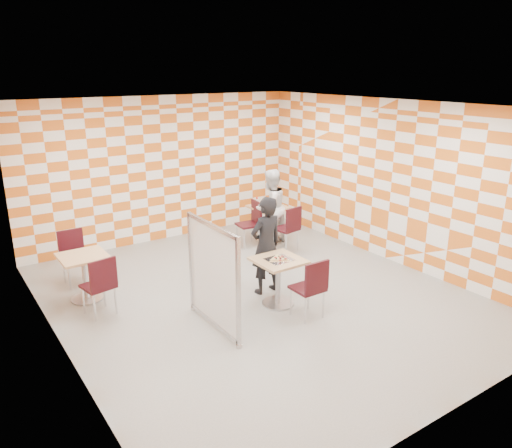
{
  "coord_description": "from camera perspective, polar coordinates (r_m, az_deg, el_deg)",
  "views": [
    {
      "loc": [
        -4.16,
        -6.04,
        3.53
      ],
      "look_at": [
        0.1,
        0.2,
        1.15
      ],
      "focal_mm": 35.0,
      "sensor_mm": 36.0,
      "label": 1
    }
  ],
  "objects": [
    {
      "name": "empty_table",
      "position": [
        8.27,
        -19.04,
        -4.95
      ],
      "size": [
        0.7,
        0.7,
        0.75
      ],
      "color": "tan",
      "rests_on": "ground"
    },
    {
      "name": "chair_second_front",
      "position": [
        9.88,
        3.86,
        -0.16
      ],
      "size": [
        0.48,
        0.49,
        0.92
      ],
      "color": "#330A10",
      "rests_on": "ground"
    },
    {
      "name": "chair_empty_far",
      "position": [
        8.96,
        -20.14,
        -3.09
      ],
      "size": [
        0.42,
        0.43,
        0.92
      ],
      "color": "#330A10",
      "rests_on": "ground"
    },
    {
      "name": "man_dark",
      "position": [
        7.99,
        1.15,
        -2.46
      ],
      "size": [
        0.6,
        0.41,
        1.61
      ],
      "primitive_type": "imported",
      "rotation": [
        0.0,
        0.0,
        3.19
      ],
      "color": "black",
      "rests_on": "ground"
    },
    {
      "name": "partition",
      "position": [
        6.91,
        -4.93,
        -5.96
      ],
      "size": [
        0.08,
        1.38,
        1.55
      ],
      "color": "white",
      "rests_on": "ground"
    },
    {
      "name": "chair_main_front",
      "position": [
        7.26,
        6.39,
        -6.9
      ],
      "size": [
        0.42,
        0.43,
        0.92
      ],
      "color": "#330A10",
      "rests_on": "ground"
    },
    {
      "name": "chair_empty_near",
      "position": [
        7.64,
        -17.33,
        -6.35
      ],
      "size": [
        0.49,
        0.5,
        0.92
      ],
      "color": "#330A10",
      "rests_on": "ground"
    },
    {
      "name": "soda_bottle",
      "position": [
        10.53,
        1.92,
        2.74
      ],
      "size": [
        0.07,
        0.07,
        0.23
      ],
      "color": "black",
      "rests_on": "second_table"
    },
    {
      "name": "sport_bottle",
      "position": [
        10.42,
        0.11,
        2.51
      ],
      "size": [
        0.06,
        0.06,
        0.2
      ],
      "color": "white",
      "rests_on": "second_table"
    },
    {
      "name": "man_white",
      "position": [
        10.23,
        1.67,
        1.92
      ],
      "size": [
        0.87,
        0.74,
        1.57
      ],
      "primitive_type": "imported",
      "rotation": [
        0.0,
        0.0,
        3.36
      ],
      "color": "white",
      "rests_on": "ground"
    },
    {
      "name": "room_shell",
      "position": [
        8.05,
        -1.97,
        2.86
      ],
      "size": [
        7.0,
        7.0,
        7.0
      ],
      "color": "#969691",
      "rests_on": "ground"
    },
    {
      "name": "main_table",
      "position": [
        7.67,
        2.56,
        -5.73
      ],
      "size": [
        0.7,
        0.7,
        0.75
      ],
      "color": "tan",
      "rests_on": "ground"
    },
    {
      "name": "pizza_on_foil",
      "position": [
        7.56,
        2.66,
        -3.96
      ],
      "size": [
        0.4,
        0.4,
        0.04
      ],
      "color": "silver",
      "rests_on": "main_table"
    },
    {
      "name": "chair_second_side",
      "position": [
        10.22,
        -0.45,
        0.49
      ],
      "size": [
        0.48,
        0.47,
        0.92
      ],
      "color": "#330A10",
      "rests_on": "ground"
    },
    {
      "name": "second_table",
      "position": [
        10.52,
        1.41,
        0.78
      ],
      "size": [
        0.7,
        0.7,
        0.75
      ],
      "color": "tan",
      "rests_on": "ground"
    }
  ]
}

